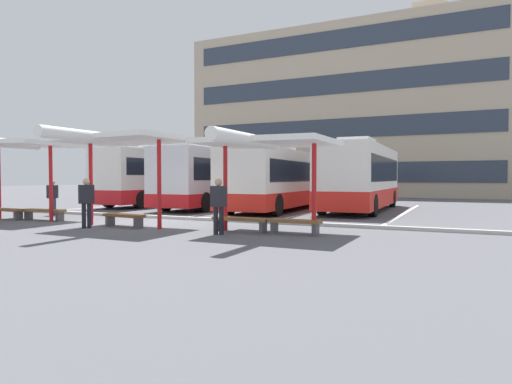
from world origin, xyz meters
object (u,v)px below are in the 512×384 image
(waiting_passenger_1, at_px, (52,195))
(bench_0, at_px, (5,211))
(coach_bus_3, at_px, (361,178))
(waiting_passenger_2, at_px, (219,202))
(coach_bus_2, at_px, (284,180))
(bench_2, at_px, (124,217))
(bench_1, at_px, (44,212))
(waiting_passenger_0, at_px, (86,199))
(bench_3, at_px, (240,221))
(coach_bus_1, at_px, (223,178))
(waiting_shelter_1, at_px, (118,141))
(waiting_shelter_2, at_px, (264,144))
(bench_4, at_px, (295,223))
(coach_bus_0, at_px, (163,178))
(waiting_shelter_0, at_px, (17,145))

(waiting_passenger_1, bearing_deg, bench_0, -92.63)
(coach_bus_3, relative_size, waiting_passenger_2, 6.07)
(coach_bus_2, bearing_deg, bench_0, -127.99)
(coach_bus_2, distance_m, bench_2, 10.76)
(bench_2, bearing_deg, bench_1, 174.11)
(bench_1, height_order, waiting_passenger_1, waiting_passenger_1)
(bench_0, distance_m, waiting_passenger_1, 2.29)
(bench_2, height_order, waiting_passenger_0, waiting_passenger_0)
(bench_3, bearing_deg, waiting_passenger_0, -164.77)
(coach_bus_1, relative_size, waiting_shelter_1, 2.40)
(bench_3, relative_size, waiting_passenger_2, 1.13)
(coach_bus_2, bearing_deg, waiting_shelter_1, -99.42)
(waiting_shelter_2, distance_m, waiting_passenger_2, 2.24)
(bench_4, bearing_deg, waiting_shelter_1, -171.52)
(bench_0, height_order, waiting_passenger_0, waiting_passenger_0)
(coach_bus_0, relative_size, coach_bus_3, 1.01)
(bench_2, distance_m, waiting_passenger_1, 6.69)
(waiting_shelter_1, xyz_separation_m, waiting_passenger_1, (-6.26, 2.58, -2.05))
(bench_0, distance_m, waiting_shelter_2, 11.77)
(waiting_passenger_0, bearing_deg, bench_0, 170.37)
(coach_bus_3, bearing_deg, bench_0, -137.45)
(bench_1, xyz_separation_m, waiting_passenger_2, (8.57, -0.85, 0.64))
(waiting_shelter_1, height_order, bench_4, waiting_shelter_1)
(coach_bus_3, xyz_separation_m, waiting_passenger_1, (-12.06, -8.96, -0.77))
(bench_1, bearing_deg, bench_3, 0.61)
(coach_bus_1, xyz_separation_m, coach_bus_2, (4.02, -0.37, -0.10))
(coach_bus_2, xyz_separation_m, waiting_passenger_1, (-8.05, -8.23, -0.67))
(coach_bus_3, bearing_deg, waiting_shelter_2, -93.38)
(waiting_shelter_2, bearing_deg, coach_bus_2, 108.35)
(coach_bus_2, distance_m, bench_1, 11.97)
(bench_2, relative_size, bench_4, 1.08)
(coach_bus_3, distance_m, waiting_shelter_0, 15.98)
(waiting_shelter_1, relative_size, waiting_passenger_1, 3.06)
(coach_bus_0, distance_m, coach_bus_2, 8.45)
(bench_1, bearing_deg, waiting_shelter_0, -152.81)
(waiting_shelter_1, relative_size, waiting_shelter_2, 0.99)
(coach_bus_3, relative_size, waiting_passenger_0, 6.04)
(bench_4, bearing_deg, waiting_passenger_0, -168.09)
(waiting_shelter_1, bearing_deg, bench_2, 90.00)
(coach_bus_2, height_order, waiting_shelter_2, coach_bus_2)
(bench_1, xyz_separation_m, waiting_passenger_1, (-1.70, 1.84, 0.57))
(waiting_shelter_0, relative_size, waiting_passenger_2, 2.90)
(coach_bus_2, height_order, waiting_passenger_2, coach_bus_2)
(coach_bus_0, height_order, waiting_shelter_2, coach_bus_0)
(coach_bus_3, relative_size, waiting_shelter_2, 2.09)
(bench_0, xyz_separation_m, waiting_passenger_1, (0.10, 2.21, 0.57))
(bench_1, bearing_deg, coach_bus_2, 57.74)
(bench_4, bearing_deg, bench_0, -177.54)
(coach_bus_2, xyz_separation_m, waiting_passenger_2, (2.22, -10.92, -0.60))
(bench_1, xyz_separation_m, waiting_shelter_2, (9.72, -0.09, 2.40))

